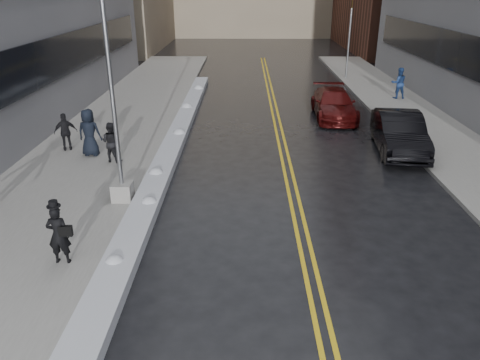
{
  "coord_description": "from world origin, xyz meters",
  "views": [
    {
      "loc": [
        0.79,
        -12.18,
        6.9
      ],
      "look_at": [
        0.64,
        1.02,
        1.3
      ],
      "focal_mm": 35.0,
      "sensor_mm": 36.0,
      "label": 1
    }
  ],
  "objects_px": {
    "pedestrian_b": "(111,142)",
    "pedestrian_c": "(89,133)",
    "traffic_signal": "(350,33)",
    "pedestrian_east": "(399,83)",
    "lamppost": "(116,132)",
    "fire_hydrant": "(413,123)",
    "car_black": "(399,133)",
    "pedestrian_fedora": "(59,235)",
    "pedestrian_d": "(66,132)",
    "car_maroon": "(334,104)"
  },
  "relations": [
    {
      "from": "pedestrian_d",
      "to": "pedestrian_fedora",
      "type": "bearing_deg",
      "value": 87.41
    },
    {
      "from": "lamppost",
      "to": "pedestrian_c",
      "type": "relative_size",
      "value": 3.83
    },
    {
      "from": "pedestrian_d",
      "to": "fire_hydrant",
      "type": "bearing_deg",
      "value": 169.46
    },
    {
      "from": "pedestrian_d",
      "to": "car_black",
      "type": "xyz_separation_m",
      "value": [
        14.42,
        0.38,
        -0.11
      ]
    },
    {
      "from": "pedestrian_b",
      "to": "car_black",
      "type": "xyz_separation_m",
      "value": [
        12.09,
        1.76,
        -0.12
      ]
    },
    {
      "from": "pedestrian_b",
      "to": "pedestrian_c",
      "type": "bearing_deg",
      "value": -15.93
    },
    {
      "from": "pedestrian_c",
      "to": "car_maroon",
      "type": "distance_m",
      "value": 13.12
    },
    {
      "from": "car_black",
      "to": "car_maroon",
      "type": "relative_size",
      "value": 0.99
    },
    {
      "from": "car_maroon",
      "to": "lamppost",
      "type": "bearing_deg",
      "value": -127.72
    },
    {
      "from": "lamppost",
      "to": "pedestrian_d",
      "type": "height_order",
      "value": "lamppost"
    },
    {
      "from": "pedestrian_b",
      "to": "car_maroon",
      "type": "xyz_separation_m",
      "value": [
        10.23,
        7.35,
        -0.21
      ]
    },
    {
      "from": "car_black",
      "to": "car_maroon",
      "type": "bearing_deg",
      "value": 114.81
    },
    {
      "from": "fire_hydrant",
      "to": "pedestrian_b",
      "type": "height_order",
      "value": "pedestrian_b"
    },
    {
      "from": "lamppost",
      "to": "pedestrian_east",
      "type": "height_order",
      "value": "lamppost"
    },
    {
      "from": "pedestrian_fedora",
      "to": "pedestrian_east",
      "type": "bearing_deg",
      "value": -129.07
    },
    {
      "from": "pedestrian_fedora",
      "to": "pedestrian_d",
      "type": "height_order",
      "value": "pedestrian_d"
    },
    {
      "from": "fire_hydrant",
      "to": "traffic_signal",
      "type": "relative_size",
      "value": 0.12
    },
    {
      "from": "lamppost",
      "to": "pedestrian_fedora",
      "type": "height_order",
      "value": "lamppost"
    },
    {
      "from": "fire_hydrant",
      "to": "pedestrian_d",
      "type": "height_order",
      "value": "pedestrian_d"
    },
    {
      "from": "pedestrian_c",
      "to": "car_black",
      "type": "bearing_deg",
      "value": -168.8
    },
    {
      "from": "pedestrian_c",
      "to": "pedestrian_fedora",
      "type": "bearing_deg",
      "value": 108.54
    },
    {
      "from": "traffic_signal",
      "to": "pedestrian_fedora",
      "type": "relative_size",
      "value": 3.74
    },
    {
      "from": "pedestrian_d",
      "to": "car_maroon",
      "type": "distance_m",
      "value": 13.91
    },
    {
      "from": "pedestrian_east",
      "to": "car_maroon",
      "type": "xyz_separation_m",
      "value": [
        -4.72,
        -4.1,
        -0.35
      ]
    },
    {
      "from": "traffic_signal",
      "to": "lamppost",
      "type": "bearing_deg",
      "value": -118.21
    },
    {
      "from": "pedestrian_fedora",
      "to": "pedestrian_b",
      "type": "distance_m",
      "value": 7.48
    },
    {
      "from": "car_maroon",
      "to": "fire_hydrant",
      "type": "bearing_deg",
      "value": -40.34
    },
    {
      "from": "pedestrian_fedora",
      "to": "car_black",
      "type": "bearing_deg",
      "value": -143.13
    },
    {
      "from": "lamppost",
      "to": "traffic_signal",
      "type": "height_order",
      "value": "lamppost"
    },
    {
      "from": "car_maroon",
      "to": "traffic_signal",
      "type": "bearing_deg",
      "value": 76.78
    },
    {
      "from": "pedestrian_c",
      "to": "pedestrian_d",
      "type": "relative_size",
      "value": 1.22
    },
    {
      "from": "pedestrian_fedora",
      "to": "pedestrian_b",
      "type": "xyz_separation_m",
      "value": [
        -0.62,
        7.45,
        0.02
      ]
    },
    {
      "from": "fire_hydrant",
      "to": "traffic_signal",
      "type": "xyz_separation_m",
      "value": [
        -0.5,
        14.0,
        2.85
      ]
    },
    {
      "from": "pedestrian_east",
      "to": "car_black",
      "type": "bearing_deg",
      "value": 72.62
    },
    {
      "from": "fire_hydrant",
      "to": "traffic_signal",
      "type": "height_order",
      "value": "traffic_signal"
    },
    {
      "from": "traffic_signal",
      "to": "car_maroon",
      "type": "height_order",
      "value": "traffic_signal"
    },
    {
      "from": "pedestrian_c",
      "to": "car_black",
      "type": "distance_m",
      "value": 13.23
    },
    {
      "from": "traffic_signal",
      "to": "pedestrian_c",
      "type": "relative_size",
      "value": 3.02
    },
    {
      "from": "pedestrian_east",
      "to": "pedestrian_b",
      "type": "bearing_deg",
      "value": 36.5
    },
    {
      "from": "pedestrian_fedora",
      "to": "pedestrian_c",
      "type": "relative_size",
      "value": 0.81
    },
    {
      "from": "pedestrian_fedora",
      "to": "pedestrian_east",
      "type": "relative_size",
      "value": 0.84
    },
    {
      "from": "pedestrian_c",
      "to": "car_black",
      "type": "height_order",
      "value": "pedestrian_c"
    },
    {
      "from": "pedestrian_c",
      "to": "car_maroon",
      "type": "bearing_deg",
      "value": -142.97
    },
    {
      "from": "fire_hydrant",
      "to": "car_maroon",
      "type": "xyz_separation_m",
      "value": [
        -3.36,
        3.0,
        0.21
      ]
    },
    {
      "from": "fire_hydrant",
      "to": "pedestrian_d",
      "type": "relative_size",
      "value": 0.45
    },
    {
      "from": "fire_hydrant",
      "to": "pedestrian_fedora",
      "type": "relative_size",
      "value": 0.45
    },
    {
      "from": "traffic_signal",
      "to": "pedestrian_east",
      "type": "relative_size",
      "value": 3.15
    },
    {
      "from": "pedestrian_fedora",
      "to": "car_maroon",
      "type": "distance_m",
      "value": 17.64
    },
    {
      "from": "pedestrian_east",
      "to": "lamppost",
      "type": "bearing_deg",
      "value": 46.92
    },
    {
      "from": "fire_hydrant",
      "to": "car_black",
      "type": "relative_size",
      "value": 0.14
    }
  ]
}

